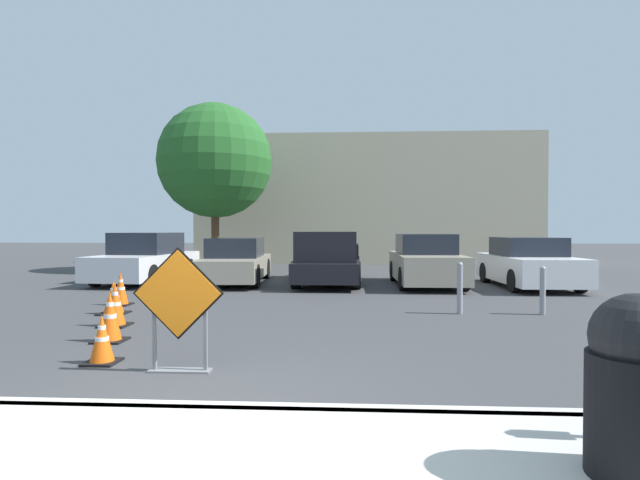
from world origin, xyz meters
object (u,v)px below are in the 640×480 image
parked_car_third (426,262)px  bollard_nearest (460,287)px  parked_car_nearest (146,259)px  traffic_cone_second (110,317)px  road_closed_sign (179,304)px  traffic_cone_third (115,305)px  bollard_second (543,289)px  parked_car_second (235,262)px  trash_bin (637,385)px  parked_car_fourth (528,264)px  traffic_cone_fifth (121,289)px  pickup_truck (328,261)px  traffic_cone_nearest (102,340)px  traffic_cone_fourth (114,298)px

parked_car_third → bollard_nearest: 5.07m
parked_car_nearest → traffic_cone_second: bearing=112.9°
road_closed_sign → parked_car_third: (4.29, 9.36, -0.09)m
road_closed_sign → traffic_cone_third: road_closed_sign is taller
parked_car_third → bollard_second: parked_car_third is taller
parked_car_second → trash_bin: (5.31, -12.31, 0.06)m
parked_car_fourth → bollard_nearest: 5.71m
traffic_cone_third → traffic_cone_fifth: (-1.00, 2.35, -0.02)m
parked_car_second → trash_bin: bearing=110.1°
pickup_truck → traffic_cone_third: bearing=64.0°
trash_bin → bollard_second: bearing=73.4°
traffic_cone_nearest → parked_car_fourth: (8.31, 8.79, 0.38)m
parked_car_second → trash_bin: 13.41m
traffic_cone_fourth → pickup_truck: 6.93m
traffic_cone_fifth → bollard_second: bollard_second is taller
pickup_truck → bollard_second: 6.85m
traffic_cone_second → pickup_truck: size_ratio=0.15×
traffic_cone_nearest → traffic_cone_fourth: (-1.57, 3.56, 0.03)m
traffic_cone_fourth → parked_car_nearest: parked_car_nearest is taller
traffic_cone_nearest → traffic_cone_fifth: (-1.96, 4.70, 0.06)m
traffic_cone_second → trash_bin: 6.71m
road_closed_sign → pickup_truck: size_ratio=0.29×
parked_car_second → parked_car_nearest: bearing=-5.6°
traffic_cone_second → bollard_nearest: size_ratio=0.74×
traffic_cone_nearest → bollard_second: bearing=29.9°
traffic_cone_fourth → bollard_nearest: bollard_nearest is taller
traffic_cone_fourth → parked_car_third: size_ratio=0.15×
road_closed_sign → parked_car_second: size_ratio=0.32×
parked_car_nearest → parked_car_fourth: bearing=-180.0°
road_closed_sign → traffic_cone_second: (-1.57, 1.52, -0.43)m
traffic_cone_second → bollard_second: (7.36, 2.77, 0.14)m
parked_car_fourth → bollard_second: parked_car_fourth is taller
traffic_cone_second → parked_car_nearest: bearing=109.2°
traffic_cone_second → traffic_cone_third: size_ratio=0.99×
bollard_nearest → bollard_second: bollard_nearest is taller
parked_car_nearest → parked_car_third: (8.78, -0.53, -0.01)m
traffic_cone_fourth → traffic_cone_nearest: bearing=-66.2°
traffic_cone_third → traffic_cone_fourth: size_ratio=1.16×
traffic_cone_second → traffic_cone_nearest: bearing=-68.0°
parked_car_second → trash_bin: size_ratio=4.06×
parked_car_fourth → traffic_cone_fourth: bearing=26.6°
parked_car_fourth → pickup_truck: bearing=-5.1°
traffic_cone_second → parked_car_fourth: 11.63m
traffic_cone_third → bollard_second: size_ratio=0.80×
trash_bin → traffic_cone_fourth: bearing=134.9°
road_closed_sign → bollard_nearest: road_closed_sign is taller
pickup_truck → trash_bin: (2.39, -12.06, -0.02)m
road_closed_sign → bollard_second: (5.79, 4.29, -0.29)m
traffic_cone_fifth → parked_car_fourth: bearing=21.7°
traffic_cone_second → traffic_cone_fifth: bearing=112.9°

